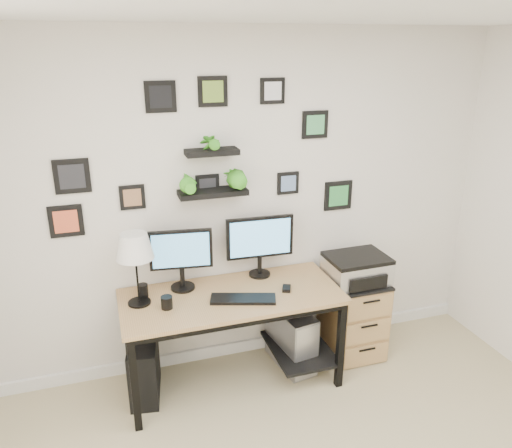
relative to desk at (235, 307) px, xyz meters
name	(u,v)px	position (x,y,z in m)	size (l,w,h in m)	color
room	(250,344)	(0.21, 0.32, -0.58)	(4.00, 4.00, 4.00)	#C5B88D
desk	(235,307)	(0.00, 0.00, 0.00)	(1.60, 0.70, 0.75)	tan
monitor_left	(181,255)	(-0.36, 0.16, 0.40)	(0.46, 0.20, 0.47)	black
monitor_right	(260,241)	(0.26, 0.20, 0.41)	(0.53, 0.18, 0.49)	black
keyboard	(243,299)	(0.02, -0.14, 0.14)	(0.46, 0.15, 0.02)	black
mouse	(287,288)	(0.37, -0.09, 0.14)	(0.06, 0.09, 0.03)	black
table_lamp	(135,248)	(-0.69, 0.04, 0.55)	(0.26, 0.26, 0.53)	black
mug	(167,302)	(-0.51, -0.09, 0.17)	(0.08, 0.08, 0.09)	black
pen_cup	(143,290)	(-0.65, 0.13, 0.17)	(0.07, 0.07, 0.10)	black
pc_tower_black	(144,368)	(-0.70, 0.02, -0.40)	(0.20, 0.45, 0.45)	black
pc_tower_grey	(291,337)	(0.47, 0.03, -0.38)	(0.29, 0.52, 0.49)	gray
file_cabinet	(353,315)	(1.03, 0.06, -0.29)	(0.43, 0.53, 0.67)	tan
printer	(357,269)	(1.02, 0.03, 0.15)	(0.48, 0.39, 0.21)	silver
wall_decor	(212,164)	(-0.09, 0.26, 1.03)	(2.31, 0.18, 1.07)	black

